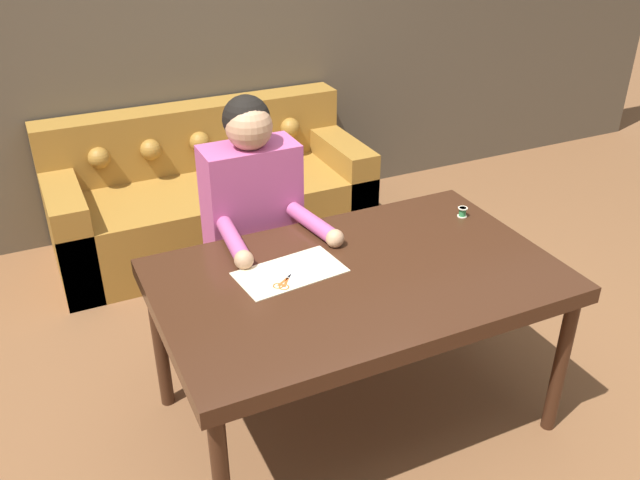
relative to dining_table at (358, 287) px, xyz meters
The scene contains 8 objects.
ground_plane 0.68m from the dining_table, 143.85° to the left, with size 16.00×16.00×0.00m, color brown.
wall_back 2.33m from the dining_table, 91.25° to the left, with size 8.00×0.06×2.60m.
dining_table is the anchor object (origin of this frame).
couch 1.86m from the dining_table, 92.56° to the left, with size 1.95×0.83×0.85m.
person 0.70m from the dining_table, 106.20° to the left, with size 0.49×0.63×1.31m.
pattern_paper_main 0.28m from the dining_table, 153.61° to the left, with size 0.45×0.28×0.00m.
scissors 0.30m from the dining_table, 167.68° to the left, with size 0.17×0.17×0.01m.
thread_spool 0.71m from the dining_table, 19.10° to the left, with size 0.04×0.04×0.05m.
Camera 1 is at (-1.07, -2.04, 2.18)m, focal length 38.00 mm.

